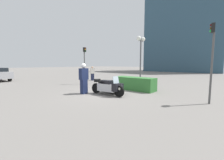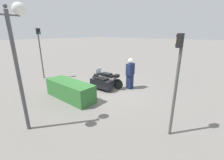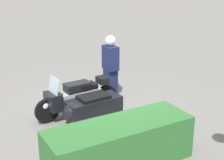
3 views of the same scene
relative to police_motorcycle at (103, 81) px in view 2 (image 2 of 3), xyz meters
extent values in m
plane|color=slate|center=(-0.62, -0.07, -0.46)|extent=(160.00, 160.00, 0.00)
cylinder|color=black|center=(0.86, -0.29, -0.14)|extent=(0.65, 0.14, 0.64)
cylinder|color=black|center=(-0.89, -0.41, -0.14)|extent=(0.65, 0.14, 0.64)
cylinder|color=black|center=(-0.23, 0.28, -0.21)|extent=(0.51, 0.13, 0.50)
cube|color=#B7B7BC|center=(-0.02, -0.35, -0.01)|extent=(1.26, 0.46, 0.45)
cube|color=black|center=(-0.02, -0.35, 0.31)|extent=(0.70, 0.41, 0.24)
cube|color=black|center=(-0.30, -0.37, 0.29)|extent=(0.52, 0.39, 0.12)
cube|color=black|center=(0.68, -0.30, 0.08)|extent=(0.35, 0.53, 0.44)
cube|color=silver|center=(0.64, -0.31, 0.49)|extent=(0.15, 0.50, 0.40)
sphere|color=white|center=(0.90, -0.29, 0.01)|extent=(0.18, 0.18, 0.18)
cube|color=black|center=(-0.17, 0.28, -0.06)|extent=(1.43, 0.67, 0.50)
sphere|color=black|center=(0.42, 0.32, -0.03)|extent=(0.48, 0.47, 0.47)
cube|color=black|center=(-0.17, 0.28, 0.23)|extent=(0.80, 0.54, 0.09)
cube|color=black|center=(-0.78, -0.40, 0.36)|extent=(0.26, 0.36, 0.18)
cube|color=#192347|center=(-1.37, -0.99, -0.02)|extent=(0.32, 0.36, 0.88)
cube|color=#192347|center=(-1.37, -0.99, 0.77)|extent=(0.32, 0.52, 0.70)
sphere|color=tan|center=(-1.37, -0.99, 1.24)|extent=(0.24, 0.24, 0.24)
sphere|color=white|center=(-1.37, -0.99, 1.28)|extent=(0.30, 0.30, 0.30)
cube|color=#337033|center=(0.25, 2.24, -0.01)|extent=(2.97, 0.99, 0.91)
cylinder|color=#4C4C51|center=(-0.82, 4.82, 1.53)|extent=(0.12, 0.12, 3.97)
cylinder|color=#4C4C51|center=(-0.82, 4.82, 3.36)|extent=(0.05, 0.71, 0.05)
sphere|color=white|center=(-0.82, 4.47, 3.55)|extent=(0.38, 0.38, 0.38)
sphere|color=#4C4C51|center=(-0.82, 4.82, 3.59)|extent=(0.12, 0.12, 0.12)
cylinder|color=#4C4C4C|center=(4.92, 1.32, 1.15)|extent=(0.09, 0.09, 3.22)
cube|color=black|center=(4.86, 1.31, 2.96)|extent=(0.20, 0.29, 0.40)
sphere|color=#410707|center=(4.79, 1.29, 3.09)|extent=(0.11, 0.11, 0.11)
sphere|color=#462D06|center=(4.79, 1.29, 2.96)|extent=(0.11, 0.11, 0.11)
sphere|color=green|center=(4.79, 1.29, 2.83)|extent=(0.11, 0.11, 0.11)
cylinder|color=#4C4C4C|center=(-4.87, 1.86, 1.00)|extent=(0.09, 0.09, 2.92)
cube|color=black|center=(-4.81, 1.86, 2.66)|extent=(0.15, 0.26, 0.40)
sphere|color=#410707|center=(-4.74, 1.87, 2.79)|extent=(0.11, 0.11, 0.11)
sphere|color=orange|center=(-4.74, 1.87, 2.66)|extent=(0.11, 0.11, 0.11)
sphere|color=#07350F|center=(-4.74, 1.87, 2.53)|extent=(0.11, 0.11, 0.11)
camera|label=1|loc=(5.98, -6.75, 1.38)|focal=24.00mm
camera|label=2|loc=(-6.11, 6.49, 2.87)|focal=24.00mm
camera|label=3|loc=(3.34, 7.37, 3.45)|focal=55.00mm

